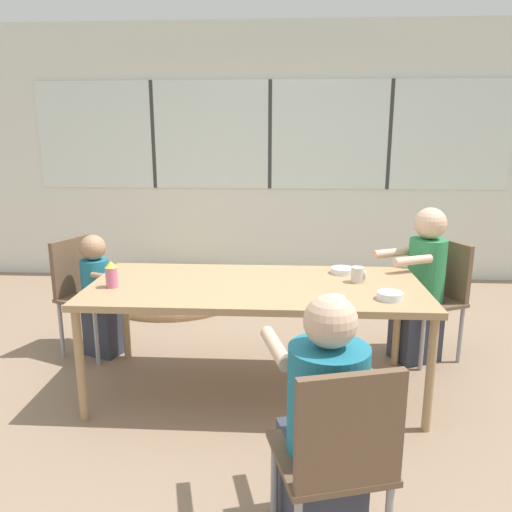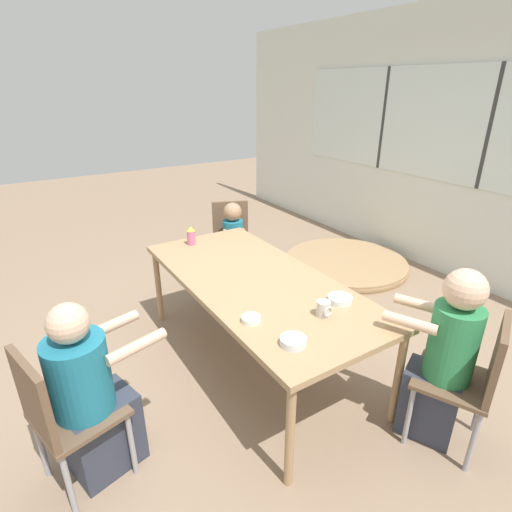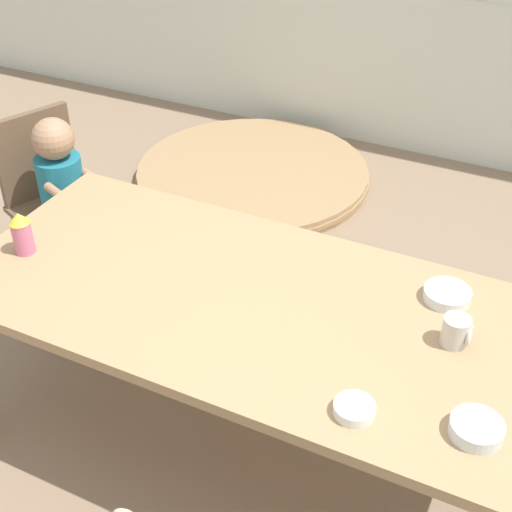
{
  "view_description": "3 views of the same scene",
  "coord_description": "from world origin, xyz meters",
  "px_view_note": "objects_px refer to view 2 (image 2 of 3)",
  "views": [
    {
      "loc": [
        0.17,
        -2.97,
        1.63
      ],
      "look_at": [
        0.0,
        0.0,
        0.9
      ],
      "focal_mm": 35.0,
      "sensor_mm": 36.0,
      "label": 1
    },
    {
      "loc": [
        2.17,
        -1.37,
        2.01
      ],
      "look_at": [
        0.0,
        0.0,
        0.9
      ],
      "focal_mm": 28.0,
      "sensor_mm": 36.0,
      "label": 2
    },
    {
      "loc": [
        0.8,
        -1.64,
        2.21
      ],
      "look_at": [
        0.0,
        0.0,
        0.9
      ],
      "focal_mm": 50.0,
      "sensor_mm": 36.0,
      "label": 3
    }
  ],
  "objects_px": {
    "chair_for_toddler": "(232,236)",
    "coffee_mug": "(324,309)",
    "sippy_cup": "(191,235)",
    "bowl_white_shallow": "(340,299)",
    "chair_for_woman_green_shirt": "(473,374)",
    "bowl_cereal": "(251,319)",
    "chair_for_man_blue_shirt": "(58,411)",
    "person_man_blue_shirt": "(92,399)",
    "folded_table_stack": "(345,263)",
    "person_toddler": "(234,248)",
    "bowl_fruit": "(293,341)",
    "person_woman_green_shirt": "(443,362)"
  },
  "relations": [
    {
      "from": "person_woman_green_shirt",
      "to": "bowl_white_shallow",
      "type": "xyz_separation_m",
      "value": [
        -0.6,
        -0.25,
        0.2
      ]
    },
    {
      "from": "folded_table_stack",
      "to": "chair_for_toddler",
      "type": "bearing_deg",
      "value": -107.71
    },
    {
      "from": "person_woman_green_shirt",
      "to": "person_toddler",
      "type": "xyz_separation_m",
      "value": [
        -2.36,
        -0.05,
        -0.1
      ]
    },
    {
      "from": "bowl_fruit",
      "to": "person_man_blue_shirt",
      "type": "bearing_deg",
      "value": -114.09
    },
    {
      "from": "bowl_white_shallow",
      "to": "coffee_mug",
      "type": "bearing_deg",
      "value": -70.2
    },
    {
      "from": "sippy_cup",
      "to": "bowl_fruit",
      "type": "height_order",
      "value": "sippy_cup"
    },
    {
      "from": "chair_for_man_blue_shirt",
      "to": "folded_table_stack",
      "type": "bearing_deg",
      "value": 96.73
    },
    {
      "from": "chair_for_woman_green_shirt",
      "to": "bowl_cereal",
      "type": "xyz_separation_m",
      "value": [
        -0.86,
        -0.92,
        0.21
      ]
    },
    {
      "from": "chair_for_toddler",
      "to": "folded_table_stack",
      "type": "height_order",
      "value": "chair_for_toddler"
    },
    {
      "from": "chair_for_woman_green_shirt",
      "to": "bowl_white_shallow",
      "type": "height_order",
      "value": "chair_for_woman_green_shirt"
    },
    {
      "from": "person_toddler",
      "to": "coffee_mug",
      "type": "xyz_separation_m",
      "value": [
        1.83,
        -0.4,
        0.33
      ]
    },
    {
      "from": "person_man_blue_shirt",
      "to": "bowl_fruit",
      "type": "bearing_deg",
      "value": 50.8
    },
    {
      "from": "chair_for_woman_green_shirt",
      "to": "coffee_mug",
      "type": "distance_m",
      "value": 0.89
    },
    {
      "from": "person_toddler",
      "to": "sippy_cup",
      "type": "xyz_separation_m",
      "value": [
        0.32,
        -0.6,
        0.36
      ]
    },
    {
      "from": "chair_for_toddler",
      "to": "chair_for_woman_green_shirt",
      "type": "bearing_deg",
      "value": 113.25
    },
    {
      "from": "chair_for_man_blue_shirt",
      "to": "bowl_white_shallow",
      "type": "xyz_separation_m",
      "value": [
        0.19,
        1.68,
        0.22
      ]
    },
    {
      "from": "chair_for_woman_green_shirt",
      "to": "bowl_fruit",
      "type": "distance_m",
      "value": 1.03
    },
    {
      "from": "coffee_mug",
      "to": "chair_for_toddler",
      "type": "bearing_deg",
      "value": 166.82
    },
    {
      "from": "person_woman_green_shirt",
      "to": "coffee_mug",
      "type": "relative_size",
      "value": 11.52
    },
    {
      "from": "coffee_mug",
      "to": "folded_table_stack",
      "type": "bearing_deg",
      "value": 131.42
    },
    {
      "from": "sippy_cup",
      "to": "chair_for_toddler",
      "type": "bearing_deg",
      "value": 125.54
    },
    {
      "from": "chair_for_toddler",
      "to": "bowl_cereal",
      "type": "height_order",
      "value": "chair_for_toddler"
    },
    {
      "from": "chair_for_toddler",
      "to": "bowl_white_shallow",
      "type": "height_order",
      "value": "chair_for_toddler"
    },
    {
      "from": "coffee_mug",
      "to": "bowl_white_shallow",
      "type": "height_order",
      "value": "coffee_mug"
    },
    {
      "from": "chair_for_woman_green_shirt",
      "to": "person_toddler",
      "type": "relative_size",
      "value": 0.95
    },
    {
      "from": "folded_table_stack",
      "to": "person_woman_green_shirt",
      "type": "bearing_deg",
      "value": -32.12
    },
    {
      "from": "person_toddler",
      "to": "bowl_fruit",
      "type": "bearing_deg",
      "value": 91.5
    },
    {
      "from": "folded_table_stack",
      "to": "bowl_white_shallow",
      "type": "bearing_deg",
      "value": -46.47
    },
    {
      "from": "chair_for_toddler",
      "to": "coffee_mug",
      "type": "distance_m",
      "value": 2.05
    },
    {
      "from": "person_woman_green_shirt",
      "to": "folded_table_stack",
      "type": "distance_m",
      "value": 2.52
    },
    {
      "from": "person_toddler",
      "to": "chair_for_toddler",
      "type": "bearing_deg",
      "value": -90.0
    },
    {
      "from": "chair_for_woman_green_shirt",
      "to": "person_man_blue_shirt",
      "type": "height_order",
      "value": "person_man_blue_shirt"
    },
    {
      "from": "person_man_blue_shirt",
      "to": "person_toddler",
      "type": "height_order",
      "value": "person_man_blue_shirt"
    },
    {
      "from": "sippy_cup",
      "to": "bowl_cereal",
      "type": "height_order",
      "value": "sippy_cup"
    },
    {
      "from": "bowl_cereal",
      "to": "bowl_fruit",
      "type": "xyz_separation_m",
      "value": [
        0.32,
        0.07,
        0.0
      ]
    },
    {
      "from": "person_man_blue_shirt",
      "to": "bowl_cereal",
      "type": "xyz_separation_m",
      "value": [
        0.12,
        0.91,
        0.25
      ]
    },
    {
      "from": "chair_for_man_blue_shirt",
      "to": "person_man_blue_shirt",
      "type": "bearing_deg",
      "value": 90.0
    },
    {
      "from": "chair_for_woman_green_shirt",
      "to": "person_man_blue_shirt",
      "type": "xyz_separation_m",
      "value": [
        -0.98,
        -1.83,
        -0.04
      ]
    },
    {
      "from": "chair_for_man_blue_shirt",
      "to": "bowl_fruit",
      "type": "bearing_deg",
      "value": 55.81
    },
    {
      "from": "person_man_blue_shirt",
      "to": "folded_table_stack",
      "type": "bearing_deg",
      "value": 97.07
    },
    {
      "from": "chair_for_woman_green_shirt",
      "to": "bowl_fruit",
      "type": "relative_size",
      "value": 6.04
    },
    {
      "from": "sippy_cup",
      "to": "bowl_white_shallow",
      "type": "xyz_separation_m",
      "value": [
        1.44,
        0.4,
        -0.06
      ]
    },
    {
      "from": "chair_for_toddler",
      "to": "bowl_fruit",
      "type": "distance_m",
      "value": 2.27
    },
    {
      "from": "chair_for_man_blue_shirt",
      "to": "sippy_cup",
      "type": "xyz_separation_m",
      "value": [
        -1.25,
        1.28,
        0.28
      ]
    },
    {
      "from": "person_woman_green_shirt",
      "to": "coffee_mug",
      "type": "xyz_separation_m",
      "value": [
        -0.53,
        -0.46,
        0.23
      ]
    },
    {
      "from": "person_toddler",
      "to": "folded_table_stack",
      "type": "bearing_deg",
      "value": -169.33
    },
    {
      "from": "chair_for_man_blue_shirt",
      "to": "person_toddler",
      "type": "height_order",
      "value": "person_toddler"
    },
    {
      "from": "chair_for_toddler",
      "to": "person_man_blue_shirt",
      "type": "distance_m",
      "value": 2.44
    },
    {
      "from": "coffee_mug",
      "to": "bowl_cereal",
      "type": "xyz_separation_m",
      "value": [
        -0.18,
        -0.4,
        -0.03
      ]
    },
    {
      "from": "chair_for_man_blue_shirt",
      "to": "bowl_fruit",
      "type": "distance_m",
      "value": 1.23
    }
  ]
}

